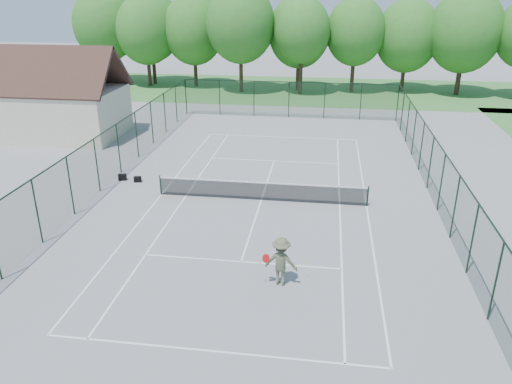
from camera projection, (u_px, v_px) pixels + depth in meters
The scene contains 10 objects.
ground at pixel (261, 200), 26.44m from camera, with size 140.00×140.00×0.00m, color gray.
grass_far at pixel (297, 90), 53.83m from camera, with size 80.00×16.00×0.01m, color #438139.
court_lines at pixel (261, 200), 26.44m from camera, with size 11.05×23.85×0.01m.
tennis_net at pixel (261, 190), 26.22m from camera, with size 11.08×0.08×1.10m.
fence_enclosure at pixel (261, 173), 25.84m from camera, with size 18.05×36.05×3.02m.
utility_building at pixel (62, 95), 36.43m from camera, with size 8.60×6.27×6.63m.
tree_line_far at pixel (299, 32), 51.52m from camera, with size 39.40×6.40×9.70m.
sports_bag_a at pixel (122, 177), 29.08m from camera, with size 0.46×0.28×0.37m, color black.
sports_bag_b at pixel (138, 179), 28.82m from camera, with size 0.41×0.25×0.32m, color black.
tennis_player at pixel (281, 261), 18.73m from camera, with size 1.80×0.89×1.94m.
Camera 1 is at (3.11, -24.02, 10.62)m, focal length 35.00 mm.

